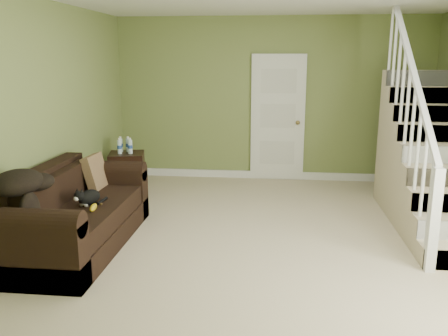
% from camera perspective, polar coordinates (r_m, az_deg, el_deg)
% --- Properties ---
extents(floor, '(5.00, 5.50, 0.01)m').
position_cam_1_polar(floor, '(5.32, 5.07, -8.55)').
color(floor, tan).
rests_on(floor, ground).
extents(wall_back, '(5.00, 0.04, 2.60)m').
position_cam_1_polar(wall_back, '(7.73, 5.79, 8.18)').
color(wall_back, olive).
rests_on(wall_back, floor).
extents(wall_front, '(5.00, 0.04, 2.60)m').
position_cam_1_polar(wall_front, '(2.30, 3.95, -3.77)').
color(wall_front, olive).
rests_on(wall_front, floor).
extents(wall_left, '(0.04, 5.50, 2.60)m').
position_cam_1_polar(wall_left, '(5.62, -21.15, 5.49)').
color(wall_left, olive).
rests_on(wall_left, floor).
extents(baseboard_back, '(5.00, 0.04, 0.12)m').
position_cam_1_polar(baseboard_back, '(7.90, 5.58, -0.84)').
color(baseboard_back, white).
rests_on(baseboard_back, floor).
extents(baseboard_left, '(0.04, 5.50, 0.12)m').
position_cam_1_polar(baseboard_left, '(5.89, -19.89, -6.54)').
color(baseboard_left, white).
rests_on(baseboard_left, floor).
extents(door, '(0.86, 0.12, 2.02)m').
position_cam_1_polar(door, '(7.71, 6.49, 5.95)').
color(door, white).
rests_on(door, floor).
extents(staircase, '(1.00, 2.51, 2.82)m').
position_cam_1_polar(staircase, '(6.35, 23.71, 0.01)').
color(staircase, tan).
rests_on(staircase, floor).
extents(sofa, '(0.92, 2.14, 0.85)m').
position_cam_1_polar(sofa, '(5.27, -17.58, -5.64)').
color(sofa, black).
rests_on(sofa, floor).
extents(side_table, '(0.59, 0.59, 0.82)m').
position_cam_1_polar(side_table, '(7.17, -11.57, -0.45)').
color(side_table, black).
rests_on(side_table, floor).
extents(cat, '(0.25, 0.44, 0.21)m').
position_cam_1_polar(cat, '(5.15, -15.99, -3.43)').
color(cat, black).
rests_on(cat, sofa).
extents(banana, '(0.09, 0.22, 0.06)m').
position_cam_1_polar(banana, '(4.98, -15.44, -4.60)').
color(banana, yellow).
rests_on(banana, sofa).
extents(throw_pillow, '(0.21, 0.41, 0.42)m').
position_cam_1_polar(throw_pillow, '(5.81, -15.21, -0.46)').
color(throw_pillow, '#533621').
rests_on(throw_pillow, sofa).
extents(throw_blanket, '(0.42, 0.55, 0.23)m').
position_cam_1_polar(throw_blanket, '(4.62, -23.61, -1.61)').
color(throw_blanket, black).
rests_on(throw_blanket, sofa).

